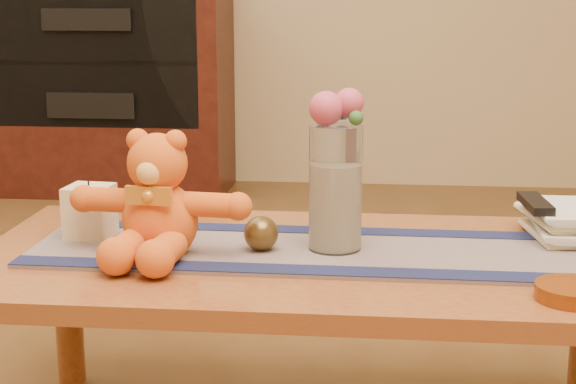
# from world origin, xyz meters

# --- Properties ---
(coffee_table_top) EXTENTS (1.40, 0.70, 0.04)m
(coffee_table_top) POSITION_xyz_m (0.00, 0.00, 0.43)
(coffee_table_top) COLOR brown
(coffee_table_top) RESTS_ON floor
(table_leg_bl) EXTENTS (0.07, 0.07, 0.41)m
(table_leg_bl) POSITION_xyz_m (-0.64, 0.29, 0.21)
(table_leg_bl) COLOR brown
(table_leg_bl) RESTS_ON floor
(persian_runner) EXTENTS (1.20, 0.36, 0.01)m
(persian_runner) POSITION_xyz_m (0.01, 0.01, 0.45)
(persian_runner) COLOR #181E44
(persian_runner) RESTS_ON coffee_table_top
(runner_border_near) EXTENTS (1.20, 0.07, 0.00)m
(runner_border_near) POSITION_xyz_m (0.01, -0.14, 0.46)
(runner_border_near) COLOR #161C42
(runner_border_near) RESTS_ON persian_runner
(runner_border_far) EXTENTS (1.20, 0.07, 0.00)m
(runner_border_far) POSITION_xyz_m (0.02, 0.15, 0.46)
(runner_border_far) COLOR #161C42
(runner_border_far) RESTS_ON persian_runner
(teddy_bear) EXTENTS (0.39, 0.33, 0.24)m
(teddy_bear) POSITION_xyz_m (-0.31, -0.05, 0.58)
(teddy_bear) COLOR orange
(teddy_bear) RESTS_ON persian_runner
(pillar_candle) EXTENTS (0.10, 0.10, 0.11)m
(pillar_candle) POSITION_xyz_m (-0.49, 0.06, 0.51)
(pillar_candle) COLOR beige
(pillar_candle) RESTS_ON persian_runner
(candle_wick) EXTENTS (0.00, 0.00, 0.01)m
(candle_wick) POSITION_xyz_m (-0.49, 0.06, 0.58)
(candle_wick) COLOR black
(candle_wick) RESTS_ON pillar_candle
(glass_vase) EXTENTS (0.11, 0.11, 0.26)m
(glass_vase) POSITION_xyz_m (0.05, 0.01, 0.59)
(glass_vase) COLOR silver
(glass_vase) RESTS_ON persian_runner
(potpourri_fill) EXTENTS (0.09, 0.09, 0.18)m
(potpourri_fill) POSITION_xyz_m (0.05, 0.01, 0.55)
(potpourri_fill) COLOR beige
(potpourri_fill) RESTS_ON glass_vase
(rose_left) EXTENTS (0.07, 0.07, 0.07)m
(rose_left) POSITION_xyz_m (0.03, 0.00, 0.75)
(rose_left) COLOR #C14463
(rose_left) RESTS_ON glass_vase
(rose_right) EXTENTS (0.06, 0.06, 0.06)m
(rose_right) POSITION_xyz_m (0.07, 0.02, 0.76)
(rose_right) COLOR #C14463
(rose_right) RESTS_ON glass_vase
(blue_flower_back) EXTENTS (0.04, 0.04, 0.04)m
(blue_flower_back) POSITION_xyz_m (0.06, 0.05, 0.75)
(blue_flower_back) COLOR #4C51A6
(blue_flower_back) RESTS_ON glass_vase
(blue_flower_side) EXTENTS (0.04, 0.04, 0.04)m
(blue_flower_side) POSITION_xyz_m (0.02, 0.03, 0.74)
(blue_flower_side) COLOR #4C51A6
(blue_flower_side) RESTS_ON glass_vase
(leaf_sprig) EXTENTS (0.03, 0.03, 0.03)m
(leaf_sprig) POSITION_xyz_m (0.09, -0.01, 0.74)
(leaf_sprig) COLOR #33662D
(leaf_sprig) RESTS_ON glass_vase
(bronze_ball) EXTENTS (0.09, 0.09, 0.07)m
(bronze_ball) POSITION_xyz_m (-0.10, -0.01, 0.49)
(bronze_ball) COLOR brown
(bronze_ball) RESTS_ON persian_runner
(book_bottom) EXTENTS (0.19, 0.24, 0.02)m
(book_bottom) POSITION_xyz_m (0.47, 0.15, 0.46)
(book_bottom) COLOR beige
(book_bottom) RESTS_ON coffee_table_top
(book_lower) EXTENTS (0.17, 0.23, 0.02)m
(book_lower) POSITION_xyz_m (0.48, 0.14, 0.48)
(book_lower) COLOR beige
(book_lower) RESTS_ON book_bottom
(book_upper) EXTENTS (0.20, 0.25, 0.02)m
(book_upper) POSITION_xyz_m (0.47, 0.15, 0.50)
(book_upper) COLOR beige
(book_upper) RESTS_ON book_lower
(book_top) EXTENTS (0.17, 0.23, 0.02)m
(book_top) POSITION_xyz_m (0.48, 0.15, 0.52)
(book_top) COLOR beige
(book_top) RESTS_ON book_upper
(tv_remote) EXTENTS (0.06, 0.16, 0.02)m
(tv_remote) POSITION_xyz_m (0.47, 0.14, 0.54)
(tv_remote) COLOR black
(tv_remote) RESTS_ON book_top
(amber_dish) EXTENTS (0.14, 0.14, 0.03)m
(amber_dish) POSITION_xyz_m (0.48, -0.23, 0.46)
(amber_dish) COLOR #BF5914
(amber_dish) RESTS_ON coffee_table_top
(media_cabinet) EXTENTS (1.20, 0.50, 1.10)m
(media_cabinet) POSITION_xyz_m (-1.20, 2.48, 0.55)
(media_cabinet) COLOR black
(media_cabinet) RESTS_ON floor
(cabinet_cavity) EXTENTS (1.02, 0.03, 0.61)m
(cabinet_cavity) POSITION_xyz_m (-1.20, 2.25, 0.66)
(cabinet_cavity) COLOR black
(cabinet_cavity) RESTS_ON media_cabinet
(cabinet_shelf) EXTENTS (1.02, 0.20, 0.02)m
(cabinet_shelf) POSITION_xyz_m (-1.20, 2.33, 0.66)
(cabinet_shelf) COLOR black
(cabinet_shelf) RESTS_ON media_cabinet
(stereo_upper) EXTENTS (0.42, 0.28, 0.10)m
(stereo_upper) POSITION_xyz_m (-1.20, 2.35, 0.86)
(stereo_upper) COLOR black
(stereo_upper) RESTS_ON media_cabinet
(stereo_lower) EXTENTS (0.42, 0.28, 0.12)m
(stereo_lower) POSITION_xyz_m (-1.20, 2.35, 0.46)
(stereo_lower) COLOR black
(stereo_lower) RESTS_ON media_cabinet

